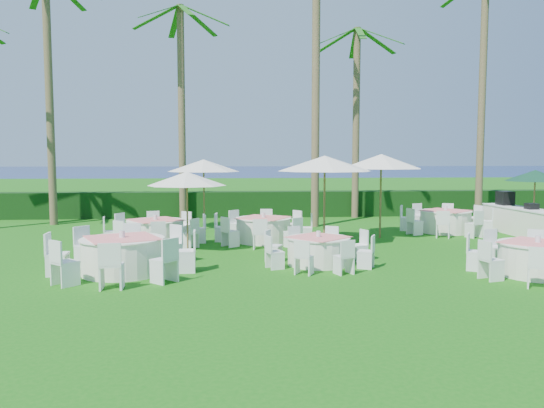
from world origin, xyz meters
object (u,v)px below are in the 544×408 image
(banquet_table_c, at_px, (537,258))
(umbrella_c, at_px, (204,166))
(banquet_table_b, at_px, (318,250))
(banquet_table_d, at_px, (156,231))
(umbrella_b, at_px, (325,164))
(umbrella_a, at_px, (187,179))
(buffet_table, at_px, (523,221))
(banquet_table_e, at_px, (264,229))
(umbrella_green, at_px, (535,176))
(umbrella_d, at_px, (381,161))
(banquet_table_a, at_px, (123,255))
(banquet_table_f, at_px, (445,221))

(banquet_table_c, relative_size, umbrella_c, 1.14)
(banquet_table_b, relative_size, banquet_table_d, 0.88)
(umbrella_b, bearing_deg, umbrella_c, 134.95)
(umbrella_a, distance_m, buffet_table, 12.16)
(banquet_table_e, bearing_deg, umbrella_c, 122.57)
(banquet_table_d, relative_size, umbrella_green, 1.37)
(banquet_table_b, distance_m, banquet_table_d, 5.91)
(umbrella_b, distance_m, umbrella_c, 5.71)
(banquet_table_e, bearing_deg, umbrella_green, 5.39)
(banquet_table_e, xyz_separation_m, buffet_table, (9.44, 0.74, 0.10))
(umbrella_d, bearing_deg, banquet_table_d, -173.44)
(banquet_table_d, height_order, umbrella_a, umbrella_a)
(buffet_table, bearing_deg, umbrella_c, 167.41)
(banquet_table_a, relative_size, umbrella_c, 1.27)
(banquet_table_b, height_order, umbrella_c, umbrella_c)
(umbrella_green, bearing_deg, umbrella_a, -168.49)
(umbrella_d, bearing_deg, banquet_table_a, -146.62)
(banquet_table_d, xyz_separation_m, umbrella_d, (7.63, 0.88, 2.24))
(banquet_table_b, bearing_deg, banquet_table_a, -171.89)
(umbrella_a, height_order, umbrella_b, umbrella_b)
(banquet_table_b, relative_size, umbrella_c, 1.03)
(banquet_table_f, relative_size, umbrella_b, 1.08)
(banquet_table_a, bearing_deg, banquet_table_b, 8.11)
(umbrella_green, bearing_deg, umbrella_b, -168.33)
(banquet_table_f, distance_m, umbrella_green, 3.53)
(banquet_table_b, bearing_deg, umbrella_d, 56.67)
(banquet_table_b, height_order, banquet_table_d, banquet_table_d)
(banquet_table_d, distance_m, umbrella_c, 4.39)
(banquet_table_f, xyz_separation_m, umbrella_d, (-2.82, -1.10, 2.23))
(banquet_table_c, bearing_deg, banquet_table_b, 161.17)
(banquet_table_c, height_order, umbrella_b, umbrella_b)
(banquet_table_b, distance_m, umbrella_c, 8.20)
(banquet_table_c, height_order, umbrella_d, umbrella_d)
(buffet_table, bearing_deg, umbrella_a, -168.95)
(banquet_table_c, relative_size, banquet_table_e, 0.96)
(banquet_table_d, distance_m, umbrella_d, 8.00)
(umbrella_b, bearing_deg, umbrella_d, 30.42)
(banquet_table_f, relative_size, umbrella_c, 1.18)
(banquet_table_f, relative_size, umbrella_d, 1.12)
(umbrella_b, height_order, umbrella_c, umbrella_b)
(banquet_table_e, distance_m, umbrella_c, 4.45)
(banquet_table_d, xyz_separation_m, buffet_table, (12.94, 1.04, 0.11))
(banquet_table_e, height_order, umbrella_green, umbrella_green)
(umbrella_a, bearing_deg, buffet_table, 11.05)
(umbrella_d, relative_size, umbrella_green, 1.24)
(umbrella_green, xyz_separation_m, buffet_table, (-0.51, -0.20, -1.62))
(buffet_table, bearing_deg, banquet_table_f, 159.22)
(umbrella_c, distance_m, buffet_table, 12.00)
(umbrella_c, distance_m, umbrella_d, 6.82)
(banquet_table_a, distance_m, umbrella_c, 8.31)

